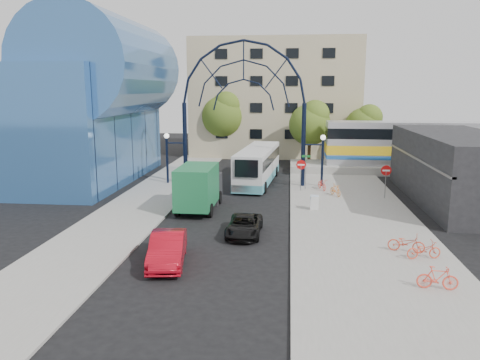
# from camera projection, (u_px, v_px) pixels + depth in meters

# --- Properties ---
(ground) EXTENTS (120.00, 120.00, 0.00)m
(ground) POSITION_uv_depth(u_px,v_px,m) (219.00, 236.00, 26.32)
(ground) COLOR black
(ground) RESTS_ON ground
(sidewalk_east) EXTENTS (8.00, 56.00, 0.12)m
(sidewalk_east) POSITION_uv_depth(u_px,v_px,m) (354.00, 220.00, 29.38)
(sidewalk_east) COLOR gray
(sidewalk_east) RESTS_ON ground
(plaza_west) EXTENTS (5.00, 50.00, 0.12)m
(plaza_west) POSITION_uv_depth(u_px,v_px,m) (140.00, 206.00, 32.83)
(plaza_west) COLOR gray
(plaza_west) RESTS_ON ground
(gateway_arch) EXTENTS (13.64, 0.44, 12.10)m
(gateway_arch) POSITION_uv_depth(u_px,v_px,m) (244.00, 84.00, 38.33)
(gateway_arch) COLOR black
(gateway_arch) RESTS_ON ground
(stop_sign) EXTENTS (0.80, 0.07, 2.50)m
(stop_sign) POSITION_uv_depth(u_px,v_px,m) (301.00, 168.00, 37.15)
(stop_sign) COLOR slate
(stop_sign) RESTS_ON sidewalk_east
(do_not_enter_sign) EXTENTS (0.76, 0.07, 2.48)m
(do_not_enter_sign) POSITION_uv_depth(u_px,v_px,m) (386.00, 174.00, 34.56)
(do_not_enter_sign) COLOR slate
(do_not_enter_sign) RESTS_ON sidewalk_east
(street_name_sign) EXTENTS (0.70, 0.70, 2.80)m
(street_name_sign) POSITION_uv_depth(u_px,v_px,m) (306.00, 165.00, 37.67)
(street_name_sign) COLOR slate
(street_name_sign) RESTS_ON sidewalk_east
(sandwich_board) EXTENTS (0.55, 0.61, 0.99)m
(sandwich_board) POSITION_uv_depth(u_px,v_px,m) (315.00, 201.00, 31.43)
(sandwich_board) COLOR white
(sandwich_board) RESTS_ON sidewalk_east
(transit_hall) EXTENTS (16.50, 18.00, 14.50)m
(transit_hall) POSITION_uv_depth(u_px,v_px,m) (72.00, 105.00, 41.24)
(transit_hall) COLOR #3463A0
(transit_hall) RESTS_ON ground
(commercial_block_east) EXTENTS (6.00, 16.00, 5.00)m
(commercial_block_east) POSITION_uv_depth(u_px,v_px,m) (457.00, 168.00, 33.95)
(commercial_block_east) COLOR black
(commercial_block_east) RESTS_ON ground
(apartment_block) EXTENTS (20.00, 12.10, 14.00)m
(apartment_block) POSITION_uv_depth(u_px,v_px,m) (276.00, 98.00, 58.88)
(apartment_block) COLOR tan
(apartment_block) RESTS_ON ground
(train_platform) EXTENTS (32.00, 5.00, 0.80)m
(train_platform) POSITION_uv_depth(u_px,v_px,m) (455.00, 169.00, 45.65)
(train_platform) COLOR gray
(train_platform) RESTS_ON ground
(train_car) EXTENTS (25.10, 3.05, 4.20)m
(train_car) POSITION_uv_depth(u_px,v_px,m) (457.00, 144.00, 45.17)
(train_car) COLOR #B7B7BC
(train_car) RESTS_ON train_platform
(tree_north_a) EXTENTS (4.48, 4.48, 7.00)m
(tree_north_a) POSITION_uv_depth(u_px,v_px,m) (311.00, 122.00, 50.10)
(tree_north_a) COLOR #382314
(tree_north_a) RESTS_ON ground
(tree_north_b) EXTENTS (5.12, 5.12, 8.00)m
(tree_north_b) POSITION_uv_depth(u_px,v_px,m) (224.00, 114.00, 54.90)
(tree_north_b) COLOR #382314
(tree_north_b) RESTS_ON ground
(tree_north_c) EXTENTS (4.16, 4.16, 6.50)m
(tree_north_c) POSITION_uv_depth(u_px,v_px,m) (365.00, 124.00, 51.49)
(tree_north_c) COLOR #382314
(tree_north_c) RESTS_ON ground
(city_bus) EXTENTS (3.45, 11.31, 3.06)m
(city_bus) POSITION_uv_depth(u_px,v_px,m) (258.00, 165.00, 40.96)
(city_bus) COLOR silver
(city_bus) RESTS_ON ground
(green_truck) EXTENTS (2.47, 6.22, 3.12)m
(green_truck) POSITION_uv_depth(u_px,v_px,m) (199.00, 187.00, 31.91)
(green_truck) COLOR black
(green_truck) RESTS_ON ground
(black_suv) EXTENTS (1.92, 4.06, 1.12)m
(black_suv) POSITION_uv_depth(u_px,v_px,m) (244.00, 225.00, 26.43)
(black_suv) COLOR black
(black_suv) RESTS_ON ground
(red_sedan) EXTENTS (2.24, 4.66, 1.47)m
(red_sedan) POSITION_uv_depth(u_px,v_px,m) (168.00, 249.00, 22.07)
(red_sedan) COLOR #A60A18
(red_sedan) RESTS_ON ground
(bike_near_a) EXTENTS (1.02, 1.76, 0.88)m
(bike_near_a) POSITION_uv_depth(u_px,v_px,m) (322.00, 184.00, 37.82)
(bike_near_a) COLOR #F84531
(bike_near_a) RESTS_ON sidewalk_east
(bike_near_b) EXTENTS (1.02, 1.53, 0.90)m
(bike_near_b) POSITION_uv_depth(u_px,v_px,m) (335.00, 190.00, 35.67)
(bike_near_b) COLOR orange
(bike_near_b) RESTS_ON sidewalk_east
(bike_far_a) EXTENTS (1.88, 1.04, 0.94)m
(bike_far_a) POSITION_uv_depth(u_px,v_px,m) (406.00, 243.00, 23.38)
(bike_far_a) COLOR #D3432A
(bike_far_a) RESTS_ON sidewalk_east
(bike_far_b) EXTENTS (1.67, 0.62, 0.98)m
(bike_far_b) POSITION_uv_depth(u_px,v_px,m) (438.00, 278.00, 18.99)
(bike_far_b) COLOR #F84731
(bike_far_b) RESTS_ON sidewalk_east
(bike_far_c) EXTENTS (1.77, 0.91, 0.89)m
(bike_far_c) POSITION_uv_depth(u_px,v_px,m) (424.00, 250.00, 22.43)
(bike_far_c) COLOR #E54A2D
(bike_far_c) RESTS_ON sidewalk_east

